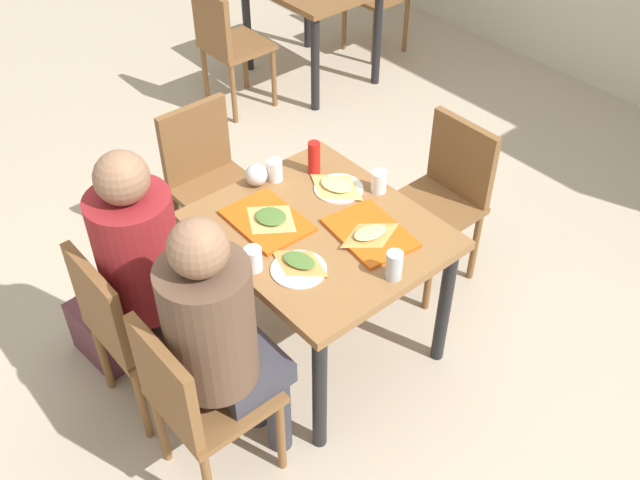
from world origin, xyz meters
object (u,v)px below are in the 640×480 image
Objects in this scene: paper_plate_center at (339,189)px; plastic_cup_c at (275,170)px; person_in_brown_jacket at (220,333)px; background_chair_near at (226,41)px; tray_red_far at (370,233)px; paper_plate_near_edge at (299,269)px; pizza_slice_c at (336,185)px; chair_near_left at (128,322)px; tray_red_near at (267,221)px; condiment_bottle at (314,158)px; chair_left_end at (209,175)px; plastic_cup_b at (253,259)px; pizza_slice_d at (299,262)px; soda_can at (394,265)px; main_table at (320,245)px; handbag at (101,335)px; pizza_slice_a at (271,218)px; pizza_slice_b at (370,234)px; foil_bundle at (256,175)px; plastic_cup_a at (379,181)px; chair_far_side at (445,192)px; person_in_red at (149,261)px; chair_near_right at (194,397)px.

paper_plate_center is 0.30m from plastic_cup_c.
person_in_brown_jacket reaches higher than background_chair_near.
paper_plate_near_edge is (-0.02, -0.36, -0.00)m from tray_red_far.
pizza_slice_c is at bearing 123.21° from paper_plate_near_edge.
chair_near_left is at bearing -43.79° from background_chair_near.
tray_red_near is 0.42× the size of background_chair_near.
plastic_cup_c is 0.62× the size of condiment_bottle.
plastic_cup_c is at bearing 99.48° from chair_near_left.
plastic_cup_b is (0.89, -0.36, 0.26)m from chair_left_end.
pizza_slice_c and pizza_slice_d have the same top height.
soda_can reaches higher than pizza_slice_d.
main_table is 0.43m from condiment_bottle.
pizza_slice_d is 1.83× the size of soda_can.
tray_red_near is (0.07, 0.66, 0.22)m from chair_near_left.
person_in_brown_jacket is 1.05m from handbag.
pizza_slice_a is 0.42m from pizza_slice_b.
person_in_brown_jacket is 0.47m from pizza_slice_d.
pizza_slice_b reaches higher than tray_red_near.
handbag is (-0.44, -0.69, -0.61)m from pizza_slice_a.
foil_bundle is at bearing 77.32° from handbag.
foil_bundle is (-0.56, 0.21, 0.05)m from paper_plate_near_edge.
pizza_slice_b is 0.33m from plastic_cup_a.
paper_plate_center is at bearing -104.20° from chair_far_side.
pizza_slice_a is (-0.16, -0.94, 0.24)m from chair_far_side.
person_in_red is 0.91m from paper_plate_center.
chair_near_left is 8.63× the size of plastic_cup_a.
chair_left_end is 1.51m from background_chair_near.
chair_near_right is 0.81m from tray_red_near.
chair_far_side is at bearing 91.19° from plastic_cup_b.
foil_bundle is at bearing -177.06° from soda_can.
person_in_brown_jacket is at bearing -49.23° from plastic_cup_c.
plastic_cup_c is 0.82× the size of soda_can.
soda_can is at bearing 43.64° from paper_plate_near_edge.
chair_near_left reaches higher than paper_plate_near_edge.
pizza_slice_c reaches higher than tray_red_near.
tray_red_far is 0.33m from paper_plate_center.
plastic_cup_a is at bearing 105.96° from paper_plate_near_edge.
plastic_cup_b is (-0.15, -0.49, 0.04)m from tray_red_far.
soda_can reaches higher than paper_plate_center.
plastic_cup_a is 0.31× the size of handbag.
paper_plate_near_edge is 0.69× the size of handbag.
plastic_cup_b is 0.68m from condiment_bottle.
chair_near_right is at bearing -58.00° from tray_red_near.
paper_plate_near_edge is at bearing -45.35° from condiment_bottle.
chair_far_side reaches higher than plastic_cup_b.
person_in_brown_jacket is 3.53× the size of tray_red_near.
person_in_brown_jacket is at bearing 0.00° from person_in_red.
pizza_slice_b is 0.52m from condiment_bottle.
chair_far_side is 0.76m from pizza_slice_b.
tray_red_far is at bearing -76.00° from chair_far_side.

